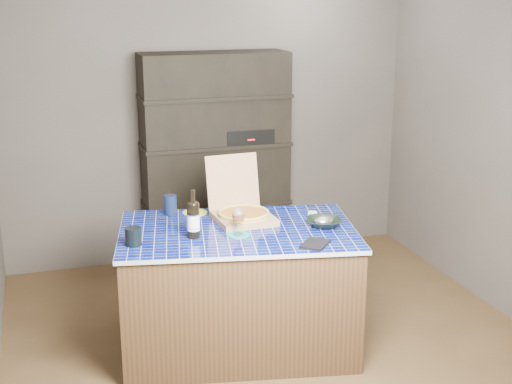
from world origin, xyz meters
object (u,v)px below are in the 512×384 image
object	(u,v)px
bowl	(324,223)
mead_bottle	(193,219)
wine_glass	(238,216)
dvd_case	(315,244)
kitchen_island	(238,289)
pizza_box	(242,212)

from	to	relation	value
bowl	mead_bottle	bearing A→B (deg)	177.05
mead_bottle	bowl	bearing A→B (deg)	-2.95
wine_glass	dvd_case	xyz separation A→B (m)	(0.39, -0.30, -0.12)
kitchen_island	pizza_box	xyz separation A→B (m)	(0.08, 0.17, 0.46)
pizza_box	dvd_case	xyz separation A→B (m)	(0.28, -0.58, -0.05)
kitchen_island	dvd_case	size ratio (longest dim) A/B	8.54
kitchen_island	mead_bottle	xyz separation A→B (m)	(-0.30, -0.07, 0.53)
mead_bottle	dvd_case	world-z (taller)	mead_bottle
dvd_case	bowl	world-z (taller)	bowl
mead_bottle	wine_glass	bearing A→B (deg)	-9.69
wine_glass	dvd_case	bearing A→B (deg)	-37.98
pizza_box	wine_glass	size ratio (longest dim) A/B	2.68
dvd_case	bowl	distance (m)	0.36
kitchen_island	wine_glass	size ratio (longest dim) A/B	9.46
wine_glass	bowl	bearing A→B (deg)	0.33
pizza_box	bowl	distance (m)	0.54
kitchen_island	pizza_box	distance (m)	0.50
mead_bottle	wine_glass	distance (m)	0.28
kitchen_island	dvd_case	bearing A→B (deg)	-38.10
kitchen_island	pizza_box	world-z (taller)	pizza_box
pizza_box	dvd_case	size ratio (longest dim) A/B	2.42
kitchen_island	pizza_box	size ratio (longest dim) A/B	3.53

